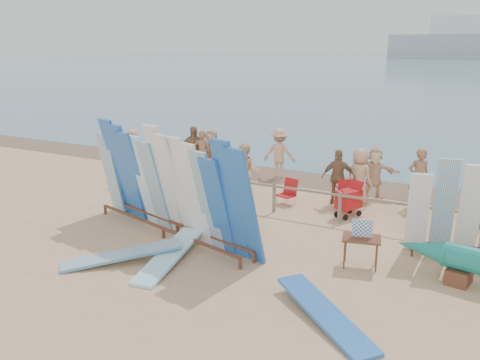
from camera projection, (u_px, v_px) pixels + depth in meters
The scene contains 24 objects.
ground at pixel (224, 246), 12.58m from camera, with size 160.00×160.00×0.00m, color tan.
wet_sand_strip at pixel (321, 180), 18.72m from camera, with size 40.00×2.60×0.01m, color brown.
distant_ship at pixel (459, 43), 170.20m from camera, with size 45.00×8.00×14.00m.
fence at pixel (274, 192), 14.98m from camera, with size 12.08×0.08×0.90m.
main_surfboard_rack at pixel (169, 187), 12.93m from camera, with size 5.87×2.27×2.94m.
side_surfboard_rack at pixel (457, 213), 11.63m from camera, with size 2.22×1.01×2.43m.
vendor_table at pixel (361, 251), 11.36m from camera, with size 0.95×0.76×1.11m.
flat_board_d at pixel (324, 320), 9.21m from camera, with size 0.56×2.70×0.07m, color blue.
flat_board_a at pixel (170, 262), 11.67m from camera, with size 0.56×2.70×0.07m, color #97D8F2.
flat_board_e at pixel (122, 262), 11.65m from camera, with size 0.56×2.70×0.07m, color silver.
beach_chair_left at pixel (287, 197), 15.84m from camera, with size 0.63×0.65×0.79m.
beach_chair_right at pixel (350, 202), 15.18m from camera, with size 0.83×0.83×0.92m.
stroller at pixel (349, 203), 14.63m from camera, with size 0.79×0.91×1.04m.
beachgoer_11 at pixel (212, 151), 19.64m from camera, with size 1.56×0.50×1.68m, color beige.
beachgoer_5 at pixel (374, 173), 16.36m from camera, with size 1.54×0.50×1.66m, color beige.
beachgoer_2 at pixel (246, 173), 15.98m from camera, with size 0.90×0.43×1.86m, color beige.
beachgoer_8 at pixel (480, 201), 13.58m from camera, with size 0.76×0.36×1.56m, color beige.
beachgoer_extra_1 at pixel (194, 151), 19.15m from camera, with size 1.11×0.48×1.89m, color #8C6042.
beachgoer_4 at pixel (338, 177), 15.71m from camera, with size 1.01×0.44×1.73m, color #8C6042.
beachgoer_3 at pixel (279, 153), 18.81m from camera, with size 1.20×0.49×1.85m, color tan.
beachgoer_6 at pixel (359, 176), 15.75m from camera, with size 0.86×0.41×1.75m, color tan.
beachgoer_1 at pixel (202, 153), 19.07m from camera, with size 0.64×0.35×1.76m, color #8C6042.
beachgoer_0 at pixel (133, 153), 19.10m from camera, with size 0.88×0.42×1.79m, color tan.
beachgoer_7 at pixel (418, 178), 15.46m from camera, with size 0.67×0.36×1.82m, color #8C6042.
Camera 1 is at (5.85, -10.17, 4.85)m, focal length 38.00 mm.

